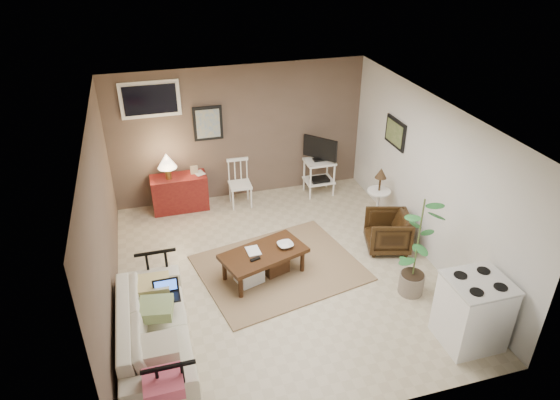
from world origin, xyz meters
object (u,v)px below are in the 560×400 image
object	(u,v)px
side_table	(379,190)
stove	(473,311)
red_console	(179,190)
sofa	(153,321)
coffee_table	(263,262)
potted_plant	(418,244)
spindle_chair	(240,185)
tv_stand	(320,165)
armchair	(388,230)

from	to	relation	value
side_table	stove	size ratio (longest dim) A/B	1.12
red_console	sofa	bearing A→B (deg)	-100.99
coffee_table	sofa	world-z (taller)	sofa
potted_plant	stove	xyz separation A→B (m)	(0.22, -0.99, -0.34)
potted_plant	stove	world-z (taller)	potted_plant
sofa	potted_plant	world-z (taller)	potted_plant
sofa	red_console	bearing A→B (deg)	-10.99
potted_plant	stove	size ratio (longest dim) A/B	1.64
spindle_chair	side_table	xyz separation A→B (m)	(2.07, -1.24, 0.23)
tv_stand	side_table	size ratio (longest dim) A/B	1.09
armchair	potted_plant	bearing A→B (deg)	7.41
coffee_table	side_table	bearing A→B (deg)	22.33
sofa	tv_stand	size ratio (longest dim) A/B	1.84
sofa	spindle_chair	world-z (taller)	spindle_chair
sofa	armchair	bearing A→B (deg)	-72.61
tv_stand	side_table	xyz separation A→B (m)	(0.58, -1.24, 0.04)
spindle_chair	armchair	bearing A→B (deg)	-46.15
stove	sofa	bearing A→B (deg)	165.65
tv_stand	sofa	bearing A→B (deg)	-135.73
armchair	potted_plant	size ratio (longest dim) A/B	0.44
red_console	stove	world-z (taller)	red_console
coffee_table	side_table	xyz separation A→B (m)	(2.19, 0.90, 0.38)
spindle_chair	side_table	bearing A→B (deg)	-30.83
stove	armchair	bearing A→B (deg)	91.65
red_console	potted_plant	bearing A→B (deg)	-48.54
spindle_chair	armchair	size ratio (longest dim) A/B	1.29
tv_stand	potted_plant	size ratio (longest dim) A/B	0.74
red_console	spindle_chair	xyz separation A→B (m)	(1.06, -0.13, 0.01)
sofa	red_console	xyz separation A→B (m)	(0.63, 3.22, -0.02)
side_table	stove	distance (m)	2.79
side_table	stove	world-z (taller)	side_table
side_table	potted_plant	bearing A→B (deg)	-100.67
tv_stand	potted_plant	distance (m)	3.05
coffee_table	armchair	world-z (taller)	armchair
sofa	stove	distance (m)	3.75
spindle_chair	red_console	bearing A→B (deg)	172.90
tv_stand	potted_plant	xyz separation A→B (m)	(0.25, -3.03, 0.21)
side_table	spindle_chair	bearing A→B (deg)	149.17
side_table	potted_plant	size ratio (longest dim) A/B	0.68
armchair	coffee_table	bearing A→B (deg)	-69.35
coffee_table	red_console	distance (m)	2.46
sofa	stove	bearing A→B (deg)	-104.35
side_table	potted_plant	distance (m)	1.83
tv_stand	armchair	size ratio (longest dim) A/B	1.71
coffee_table	sofa	distance (m)	1.84
tv_stand	stove	world-z (taller)	tv_stand
coffee_table	sofa	xyz separation A→B (m)	(-1.56, -0.95, 0.15)
tv_stand	stove	distance (m)	4.05
red_console	side_table	size ratio (longest dim) A/B	1.08
coffee_table	armchair	distance (m)	2.02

